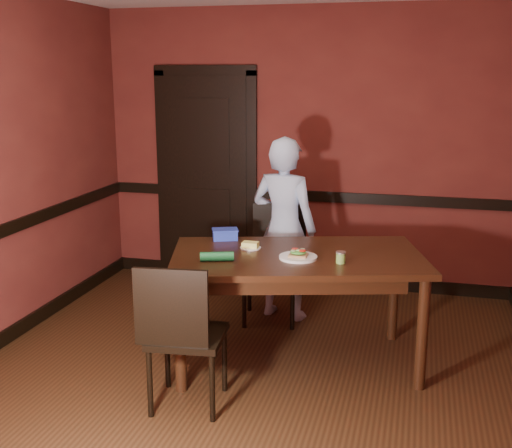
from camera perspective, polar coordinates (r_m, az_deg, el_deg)
The scene contains 15 objects.
floor at distance 4.54m, azimuth -1.13°, elevation -14.03°, with size 4.00×4.50×0.01m, color black.
wall_back at distance 6.27m, azimuth 4.36°, elevation 6.59°, with size 4.00×0.02×2.70m, color #5A201B.
wall_front at distance 2.09m, azimuth -18.21°, elevation -8.05°, with size 4.00×0.02×2.70m, color #5A201B.
dado_back at distance 6.32m, azimuth 4.26°, elevation 2.52°, with size 4.00×0.03×0.10m, color black.
baseboard_back at distance 6.53m, azimuth 4.14°, elevation -4.73°, with size 4.00×0.03×0.12m, color black.
door at distance 6.52m, azimuth -4.44°, elevation 4.56°, with size 1.05×0.07×2.20m.
dining_table at distance 4.69m, azimuth 3.62°, elevation -7.56°, with size 1.77×0.99×0.83m, color black.
chair_far at distance 5.44m, azimuth 1.27°, elevation -3.66°, with size 0.46×0.46×0.99m, color black, non-canonical shape.
chair_near at distance 4.12m, azimuth -6.10°, elevation -9.62°, with size 0.45×0.45×0.97m, color black, non-canonical shape.
person at distance 5.46m, azimuth 2.51°, elevation -0.42°, with size 0.57×0.38×1.57m, color #A4BDDF.
sandwich_plate at distance 4.45m, azimuth 3.77°, elevation -2.84°, with size 0.27×0.27×0.07m.
sauce_jar at distance 4.37m, azimuth 7.54°, elevation -2.95°, with size 0.07×0.07×0.08m.
cheese_saucer at distance 4.69m, azimuth -0.51°, elevation -1.96°, with size 0.15×0.15×0.05m.
food_tub at distance 4.94m, azimuth -2.76°, elevation -0.91°, with size 0.23×0.20×0.08m.
wrapped_veg at distance 4.39m, azimuth -3.50°, elevation -2.90°, with size 0.06×0.06×0.23m, color #165026.
Camera 1 is at (1.09, -3.88, 2.09)m, focal length 45.00 mm.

